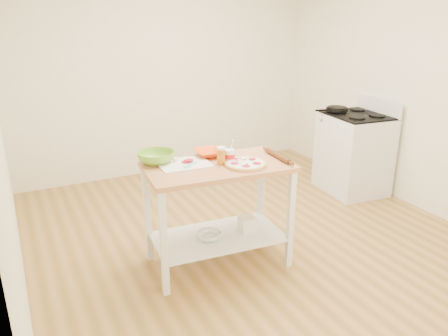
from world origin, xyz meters
name	(u,v)px	position (x,y,z in m)	size (l,w,h in m)	color
room_shell	(257,99)	(0.00, 0.00, 1.35)	(4.04, 4.54, 2.74)	#A77C3D
prep_island	(218,193)	(-0.48, -0.21, 0.65)	(1.21, 0.73, 0.90)	tan
gas_stove	(353,153)	(1.68, 0.53, 0.47)	(0.70, 0.80, 1.11)	silver
skillet	(336,109)	(1.54, 0.73, 0.97)	(0.40, 0.26, 0.03)	black
pizza	(245,164)	(-0.30, -0.33, 0.92)	(0.33, 0.33, 0.05)	#E8B663
cutting_board	(184,164)	(-0.73, -0.09, 0.91)	(0.42, 0.32, 0.04)	white
spatula	(190,165)	(-0.70, -0.16, 0.92)	(0.14, 0.10, 0.01)	#52D2C9
knife	(165,159)	(-0.83, 0.07, 0.92)	(0.27, 0.04, 0.01)	silver
orange_bowl	(209,153)	(-0.46, 0.01, 0.93)	(0.24, 0.24, 0.06)	#FF5110
green_bowl	(156,157)	(-0.91, 0.05, 0.95)	(0.30, 0.30, 0.09)	#72B12E
beer_pint	(221,156)	(-0.46, -0.21, 0.97)	(0.07, 0.07, 0.14)	orange
yogurt_tub	(229,156)	(-0.37, -0.20, 0.95)	(0.09, 0.09, 0.19)	white
rolling_pin	(278,156)	(0.03, -0.30, 0.92)	(0.04, 0.04, 0.36)	#5F3315
shelf_glass_bowl	(209,236)	(-0.58, -0.24, 0.29)	(0.21, 0.21, 0.06)	silver
shelf_bin	(247,224)	(-0.22, -0.24, 0.32)	(0.13, 0.13, 0.13)	white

